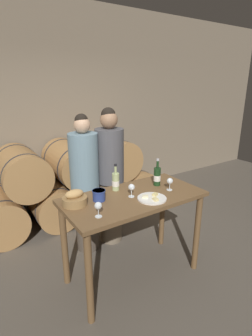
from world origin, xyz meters
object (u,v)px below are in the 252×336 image
(tasting_table, at_px, (134,209))
(cheese_plate, at_px, (152,198))
(person_left, at_px, (85,185))
(person_right, at_px, (110,177))
(blue_crock, at_px, (99,195))
(wine_glass_far_left, at_px, (98,206))
(wine_glass_left, at_px, (131,188))
(wine_glass_center, at_px, (170,182))
(wine_bottle_red, at_px, (157,176))
(bread_basket, at_px, (75,199))
(wine_bottle_white, at_px, (116,181))

(tasting_table, bearing_deg, cheese_plate, -57.34)
(person_left, bearing_deg, person_right, 0.02)
(blue_crock, distance_m, wine_glass_far_left, 0.32)
(tasting_table, bearing_deg, blue_crock, 164.20)
(tasting_table, relative_size, wine_glass_far_left, 10.62)
(wine_glass_left, distance_m, wine_glass_center, 0.43)
(blue_crock, relative_size, wine_glass_left, 0.97)
(wine_bottle_red, distance_m, cheese_plate, 0.38)
(tasting_table, xyz_separation_m, wine_bottle_red, (0.37, 0.09, 0.25))
(tasting_table, relative_size, wine_bottle_red, 4.71)
(blue_crock, height_order, bread_basket, bread_basket)
(wine_bottle_white, bearing_deg, person_right, 66.46)
(wine_bottle_white, height_order, wine_glass_center, wine_bottle_white)
(blue_crock, bearing_deg, wine_bottle_white, 25.90)
(tasting_table, relative_size, wine_glass_left, 10.62)
(wine_bottle_red, height_order, wine_glass_center, wine_bottle_red)
(tasting_table, height_order, wine_glass_center, wine_glass_center)
(tasting_table, height_order, wine_bottle_white, wine_bottle_white)
(wine_bottle_red, distance_m, blue_crock, 0.71)
(wine_bottle_red, xyz_separation_m, wine_glass_center, (0.02, -0.18, -0.01))
(blue_crock, xyz_separation_m, wine_glass_far_left, (-0.15, -0.28, 0.04))
(bread_basket, bearing_deg, person_right, 39.98)
(tasting_table, distance_m, bread_basket, 0.61)
(wine_bottle_white, height_order, wine_glass_left, wine_bottle_white)
(wine_glass_center, bearing_deg, person_left, 125.74)
(wine_bottle_red, relative_size, wine_glass_far_left, 2.25)
(blue_crock, relative_size, bread_basket, 0.56)
(person_left, bearing_deg, wine_bottle_red, -48.29)
(tasting_table, xyz_separation_m, blue_crock, (-0.33, 0.09, 0.21))
(tasting_table, bearing_deg, wine_bottle_white, 108.21)
(person_right, height_order, cheese_plate, person_right)
(tasting_table, bearing_deg, bread_basket, 166.63)
(person_right, bearing_deg, blue_crock, -127.24)
(person_right, distance_m, wine_glass_center, 0.86)
(person_left, distance_m, bread_basket, 0.71)
(person_left, xyz_separation_m, wine_bottle_red, (0.56, -0.63, 0.19))
(cheese_plate, height_order, wine_glass_center, wine_glass_center)
(person_left, distance_m, wine_glass_left, 0.77)
(wine_glass_left, xyz_separation_m, wine_glass_center, (0.42, -0.08, 0.00))
(person_right, distance_m, wine_bottle_white, 0.57)
(person_right, xyz_separation_m, wine_glass_far_left, (-0.63, -0.92, 0.15))
(person_left, xyz_separation_m, bread_basket, (-0.37, -0.59, 0.14))
(person_left, relative_size, cheese_plate, 6.01)
(tasting_table, xyz_separation_m, wine_glass_left, (-0.03, -0.01, 0.24))
(person_left, relative_size, wine_glass_left, 12.72)
(person_right, height_order, blue_crock, person_right)
(blue_crock, bearing_deg, wine_glass_far_left, -118.38)
(wine_bottle_red, xyz_separation_m, cheese_plate, (-0.27, -0.25, -0.09))
(bread_basket, height_order, wine_glass_left, bread_basket)
(person_right, distance_m, cheese_plate, 0.89)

